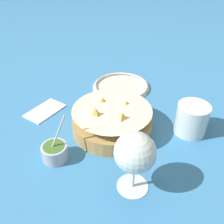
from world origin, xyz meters
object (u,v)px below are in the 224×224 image
Objects in this scene: food_basket at (112,120)px; side_plate at (121,86)px; wine_glass at (135,154)px; beer_mug at (192,120)px; sauce_cup at (55,152)px.

side_plate is (0.16, 0.19, -0.03)m from food_basket.
wine_glass is 1.20× the size of beer_mug.
beer_mug is 0.60× the size of side_plate.
beer_mug is at bearing 14.07° from wine_glass.
wine_glass reaches higher than side_plate.
food_basket is at bearing 144.72° from beer_mug.
sauce_cup is 0.23m from wine_glass.
wine_glass is 0.72× the size of side_plate.
side_plate is (-0.02, 0.32, -0.04)m from beer_mug.
sauce_cup is at bearing 122.23° from wine_glass.
wine_glass is at bearing -57.77° from sauce_cup.
beer_mug is at bearing -35.28° from food_basket.
wine_glass is (-0.07, -0.20, 0.07)m from food_basket.
food_basket is 1.51× the size of wine_glass.
food_basket is 0.22m from wine_glass.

